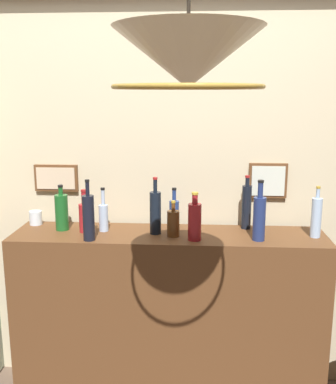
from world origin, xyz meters
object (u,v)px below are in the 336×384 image
Objects in this scene: liquor_bottle_gin at (259,217)px; liquor_bottle_vermouth at (89,217)px; liquor_bottle_brandy at (155,212)px; glass_tumbler_rocks at (36,218)px; liquor_bottle_rum at (174,212)px; pendant_lamp at (188,60)px; liquor_bottle_amaro at (246,206)px; liquor_bottle_sherry at (316,217)px; liquor_bottle_mezcal at (62,212)px; liquor_bottle_scotch at (104,216)px; liquor_bottle_whiskey at (173,223)px; liquor_bottle_port at (195,221)px; liquor_bottle_bourbon at (85,216)px.

liquor_bottle_gin is 0.99× the size of liquor_bottle_vermouth.
liquor_bottle_brandy is 0.75m from glass_tumbler_rocks.
pendant_lamp is (0.10, -1.06, 0.79)m from liquor_bottle_rum.
liquor_bottle_brandy is 0.53m from liquor_bottle_amaro.
liquor_bottle_sherry is 0.33m from liquor_bottle_gin.
glass_tumbler_rocks is at bearing 169.77° from liquor_bottle_brandy.
liquor_bottle_vermouth reaches higher than liquor_bottle_mezcal.
liquor_bottle_scotch is 1.26× the size of liquor_bottle_whiskey.
liquor_bottle_mezcal is 1.12× the size of liquor_bottle_rum.
pendant_lamp is (0.74, -0.96, 0.77)m from liquor_bottle_mezcal.
liquor_bottle_rum is (-0.78, 0.14, -0.03)m from liquor_bottle_sherry.
liquor_bottle_sherry reaches higher than liquor_bottle_mezcal.
liquor_bottle_vermouth is at bearing -175.97° from liquor_bottle_port.
pendant_lamp is (0.09, -0.88, 0.80)m from liquor_bottle_whiskey.
liquor_bottle_scotch is 0.41m from liquor_bottle_whiskey.
liquor_bottle_brandy is 1.21m from pendant_lamp.
liquor_bottle_sherry is 1.38m from pendant_lamp.
pendant_lamp is (-0.32, -1.06, 0.74)m from liquor_bottle_amaro.
liquor_bottle_rum reaches higher than glass_tumbler_rocks.
liquor_bottle_scotch reaches higher than liquor_bottle_bourbon.
liquor_bottle_amaro is 1.25m from glass_tumbler_rocks.
liquor_bottle_sherry is at bearing 2.90° from liquor_bottle_whiskey.
liquor_bottle_mezcal is at bearing -26.82° from glass_tumbler_rocks.
glass_tumbler_rocks is at bearing -179.98° from liquor_bottle_amaro.
liquor_bottle_scotch is at bearing -1.58° from liquor_bottle_mezcal.
liquor_bottle_sherry reaches higher than liquor_bottle_bourbon.
liquor_bottle_bourbon is (-1.28, 0.01, -0.02)m from liquor_bottle_sherry.
liquor_bottle_whiskey reaches higher than glass_tumbler_rocks.
liquor_bottle_sherry is 0.57× the size of pendant_lamp.
liquor_bottle_vermouth is 0.48m from glass_tumbler_rocks.
liquor_bottle_whiskey is 0.18m from liquor_bottle_rum.
liquor_bottle_gin is 0.57m from liquor_bottle_brandy.
liquor_bottle_brandy reaches higher than liquor_bottle_amaro.
liquor_bottle_port reaches higher than liquor_bottle_scotch.
liquor_bottle_amaro is 3.80× the size of glass_tumbler_rocks.
liquor_bottle_bourbon is 1.36m from pendant_lamp.
liquor_bottle_amaro is at bearing 23.01° from liquor_bottle_whiskey.
liquor_bottle_gin is 1.33× the size of liquor_bottle_bourbon.
liquor_bottle_vermouth is at bearing -104.70° from liquor_bottle_scotch.
pendant_lamp is (0.54, -0.79, 0.75)m from liquor_bottle_vermouth.
liquor_bottle_amaro is (0.52, 0.13, 0.01)m from liquor_bottle_brandy.
liquor_bottle_brandy is (-0.88, 0.00, 0.01)m from liquor_bottle_sherry.
liquor_bottle_vermouth reaches higher than liquor_bottle_whiskey.
liquor_bottle_amaro is at bearing 159.45° from liquor_bottle_sherry.
liquor_bottle_rum is 0.47× the size of pendant_lamp.
liquor_bottle_sherry is at bearing 53.57° from pendant_lamp.
liquor_bottle_bourbon reaches higher than liquor_bottle_whiskey.
liquor_bottle_brandy reaches higher than glass_tumbler_rocks.
liquor_bottle_gin is at bearing -8.17° from liquor_bottle_brandy.
liquor_bottle_gin is at bearing -4.70° from liquor_bottle_whiskey.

